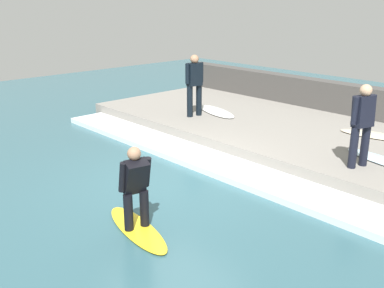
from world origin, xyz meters
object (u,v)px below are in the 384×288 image
Objects in this scene: surfer_waiting_near at (362,121)px; surfboard_riding at (137,229)px; surfer_waiting_far at (194,82)px; surfboard_waiting_near at (382,160)px; surfboard_waiting_far at (216,111)px; surfboard_spare at (375,135)px; surfer_riding at (135,184)px.

surfboard_riding is at bearing 161.83° from surfer_waiting_near.
surfboard_riding is 1.09× the size of surfer_waiting_far.
surfboard_waiting_far is at bearing 84.40° from surfboard_waiting_near.
surfboard_riding is 6.52m from surfboard_waiting_far.
surfer_waiting_far is 4.85m from surfboard_spare.
surfer_riding is 6.53m from surfboard_waiting_far.
surfboard_waiting_near is at bearing -18.08° from surfer_riding.
surfer_waiting_near is 2.49m from surfboard_spare.
surfer_waiting_far is (4.71, 3.68, 1.30)m from surfboard_riding.
surfer_waiting_near is at bearing -94.34° from surfer_waiting_far.
surfboard_waiting_near is (4.96, -1.62, -0.41)m from surfer_riding.
surfer_riding is at bearing -135.00° from surfboard_riding.
surfboard_spare is (2.22, 0.71, -0.89)m from surfer_waiting_near.
surfboard_riding is 0.99× the size of surfboard_waiting_far.
surfboard_riding is at bearing 45.00° from surfer_riding.
surfer_riding is at bearing 161.83° from surfer_waiting_near.
surfboard_waiting_near is at bearing -17.51° from surfer_waiting_near.
surfer_riding is 4.57m from surfer_waiting_near.
surfboard_riding is at bearing 161.92° from surfboard_waiting_near.
surfer_riding is (-0.00, -0.00, 0.78)m from surfboard_riding.
surfboard_waiting_near is at bearing -87.32° from surfer_waiting_far.
surfboard_waiting_near is (4.96, -1.62, 0.37)m from surfboard_riding.
surfboard_waiting_far is (5.46, 3.55, -0.41)m from surfer_riding.
surfboard_waiting_far is (0.76, -0.13, -0.93)m from surfer_waiting_far.
surfboard_waiting_near is 1.03× the size of surfer_waiting_far.
surfboard_spare is (6.54, -0.71, 0.37)m from surfboard_riding.
surfer_riding reaches higher than surfboard_riding.
surfboard_waiting_far is at bearing 32.98° from surfboard_riding.
surfboard_spare is (1.58, 0.91, 0.00)m from surfboard_waiting_near.
surfboard_riding is 5.23m from surfboard_waiting_near.
surfer_riding is 0.72× the size of surfboard_waiting_far.
surfer_waiting_far is at bearing 92.68° from surfboard_waiting_near.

